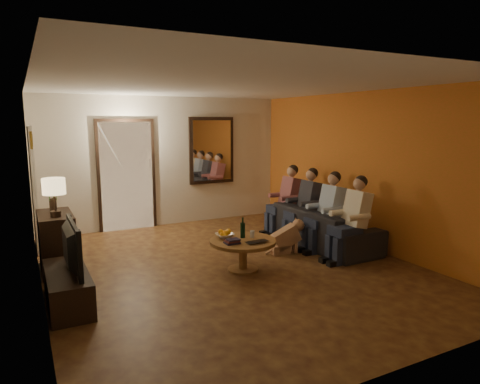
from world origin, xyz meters
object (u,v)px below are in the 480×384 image
person_a (353,222)px  coffee_table (243,255)px  laptop (259,243)px  sofa (321,226)px  person_b (328,214)px  table_lamp (55,197)px  tv (65,247)px  person_d (287,202)px  dresser (57,242)px  tv_stand (68,288)px  bowl (225,236)px  person_c (306,208)px  dog (286,236)px  wine_bottle (243,227)px

person_a → coffee_table: 1.78m
person_a → laptop: size_ratio=3.65×
sofa → person_b: (-0.10, -0.30, 0.28)m
table_lamp → tv: bearing=-90.0°
person_d → person_b: bearing=-90.0°
person_a → dresser: bearing=158.5°
tv_stand → laptop: (2.44, -0.18, 0.26)m
tv_stand → bowl: (2.16, 0.32, 0.28)m
person_c → bowl: bearing=-161.8°
coffee_table → person_c: bearing=26.2°
tv_stand → coffee_table: bearing=2.5°
person_a → coffee_table: bearing=168.1°
dog → wine_bottle: wine_bottle is taller
sofa → wine_bottle: wine_bottle is taller
person_d → sofa: bearing=-83.7°
tv → person_a: person_a is taller
person_d → coffee_table: 2.26m
coffee_table → laptop: (0.10, -0.28, 0.24)m
table_lamp → coffee_table: 2.70m
dresser → person_a: size_ratio=0.77×
sofa → coffee_table: bearing=105.6°
tv_stand → dresser: bearing=90.0°
person_c → laptop: size_ratio=3.65×
tv_stand → person_b: 4.08m
dresser → wine_bottle: 2.66m
person_d → person_a: bearing=-90.0°
sofa → person_d: (-0.10, 0.90, 0.28)m
dresser → tv: 1.37m
dresser → person_d: size_ratio=0.77×
dog → person_d: bearing=61.3°
person_c → dog: 0.89m
person_b → laptop: bearing=-162.1°
table_lamp → person_c: 4.08m
tv → wine_bottle: 2.40m
tv_stand → dog: (3.34, 0.51, 0.08)m
tv_stand → person_a: size_ratio=1.02×
sofa → tv_stand: bearing=97.7°
table_lamp → person_c: table_lamp is taller
laptop → dresser: bearing=145.3°
dog → dresser: bearing=171.8°
sofa → person_a: (-0.10, -0.90, 0.28)m
person_b → person_c: bearing=90.0°
tv_stand → sofa: sofa is taller
coffee_table → wine_bottle: 0.40m
person_c → person_d: 0.60m
person_c → table_lamp: bearing=177.5°
person_a → person_c: bearing=90.0°
sofa → person_d: person_d is taller
sofa → dog: 0.82m
sofa → dresser: bearing=79.4°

